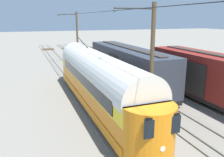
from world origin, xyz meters
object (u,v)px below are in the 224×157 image
Objects in this scene: coach_far_siding at (210,76)px; catenary_pole_mid_near at (151,62)px; vintage_streetcar at (97,79)px; catenary_pole_foreground at (77,37)px; boxcar_adjacent at (127,66)px; switch_stand at (139,62)px.

catenary_pole_mid_near reaches higher than coach_far_siding.
catenary_pole_foreground reaches higher than vintage_streetcar.
catenary_pole_foreground reaches higher than boxcar_adjacent.
coach_far_siding is at bearing 165.61° from vintage_streetcar.
boxcar_adjacent is 10.33m from switch_stand.
catenary_pole_mid_near is 18.22m from switch_stand.
catenary_pole_mid_near is at bearing 90.00° from catenary_pole_foreground.
coach_far_siding is 1.66× the size of catenary_pole_mid_near.
switch_stand is at bearing -124.72° from boxcar_adjacent.
vintage_streetcar is 2.38× the size of catenary_pole_foreground.
vintage_streetcar is 1.43× the size of coach_far_siding.
switch_stand is (-1.37, -14.88, -1.46)m from coach_far_siding.
switch_stand is (-7.71, 5.59, -3.32)m from catenary_pole_foreground.
catenary_pole_foreground is 6.25× the size of switch_stand.
boxcar_adjacent is 8.20m from catenary_pole_mid_near.
coach_far_siding is 21.51m from catenary_pole_foreground.
vintage_streetcar is at bearing 43.31° from boxcar_adjacent.
catenary_pole_foreground is at bearing -35.94° from switch_stand.
catenary_pole_mid_near reaches higher than switch_stand.
catenary_pole_foreground is 10.08m from switch_stand.
boxcar_adjacent is 1.86× the size of catenary_pole_mid_near.
boxcar_adjacent is 14.24m from catenary_pole_foreground.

